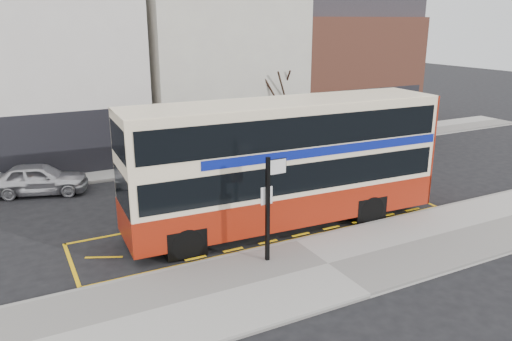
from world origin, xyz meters
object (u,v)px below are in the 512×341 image
car_grey (218,157)px  double_decker_bus (285,162)px  car_silver (39,179)px  street_tree_right (273,80)px  car_white (340,142)px  bus_stop_post (269,200)px

car_grey → double_decker_bus: bearing=174.4°
car_grey → car_silver: bearing=84.9°
car_grey → street_tree_right: street_tree_right is taller
car_grey → car_white: bearing=-91.7°
street_tree_right → car_grey: bearing=-149.6°
double_decker_bus → car_white: double_decker_bus is taller
bus_stop_post → street_tree_right: bearing=59.7°
car_silver → double_decker_bus: bearing=-117.7°
car_grey → bus_stop_post: bearing=163.9°
bus_stop_post → street_tree_right: 14.67m
car_grey → car_white: 7.53m
double_decker_bus → street_tree_right: bearing=65.6°
bus_stop_post → street_tree_right: size_ratio=0.56×
bus_stop_post → car_white: 14.17m
car_silver → car_white: (15.79, -0.46, -0.00)m
double_decker_bus → bus_stop_post: (-2.02, -2.50, -0.32)m
car_white → street_tree_right: 5.17m
car_silver → car_grey: bearing=-75.6°
double_decker_bus → car_grey: 7.60m
street_tree_right → car_silver: bearing=-170.0°
bus_stop_post → car_grey: 10.29m
double_decker_bus → street_tree_right: size_ratio=1.98×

